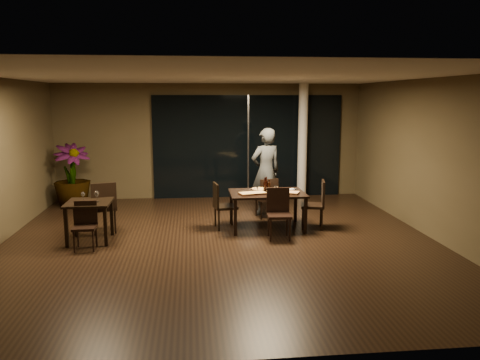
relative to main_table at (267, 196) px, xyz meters
name	(u,v)px	position (x,y,z in m)	size (l,w,h in m)	color
ground	(221,242)	(-1.00, -0.80, -0.68)	(8.00, 8.00, 0.00)	black
wall_back	(210,141)	(-1.00, 3.25, 0.82)	(8.00, 0.10, 3.00)	#443A24
wall_front	(247,218)	(-1.00, -4.85, 0.82)	(8.00, 0.10, 3.00)	#443A24
wall_right	(434,158)	(3.05, -0.80, 0.82)	(0.10, 8.00, 3.00)	#443A24
ceiling	(219,75)	(-1.00, -0.80, 2.34)	(8.00, 8.00, 0.04)	silver
window_panel	(248,147)	(0.00, 3.16, 0.67)	(5.00, 0.06, 2.70)	black
column	(303,142)	(1.40, 2.85, 0.82)	(0.24, 0.24, 3.00)	white
main_table	(267,196)	(0.00, 0.00, 0.00)	(1.50, 1.00, 0.75)	black
side_table	(89,208)	(-3.40, -0.50, -0.05)	(0.80, 0.80, 0.75)	black
chair_main_far	(267,196)	(0.14, 0.81, -0.17)	(0.49, 0.49, 0.90)	black
chair_main_near	(279,210)	(0.12, -0.64, -0.15)	(0.46, 0.46, 0.95)	black
chair_main_left	(221,203)	(-0.92, 0.10, -0.15)	(0.50, 0.50, 0.94)	black
chair_main_right	(317,202)	(1.01, -0.08, -0.13)	(0.54, 0.54, 0.98)	black
chair_side_far	(104,205)	(-3.23, 0.00, -0.10)	(0.59, 0.59, 1.02)	black
chair_side_near	(85,223)	(-3.39, -0.93, -0.21)	(0.40, 0.40, 0.84)	black
diner	(266,171)	(0.17, 1.24, 0.31)	(0.67, 0.44, 1.97)	#313436
potted_plant	(72,176)	(-4.40, 2.44, 0.09)	(0.84, 0.84, 1.54)	#1A4F1B
pizza_board_left	(253,194)	(-0.32, -0.16, 0.08)	(0.51, 0.26, 0.01)	#422315
pizza_board_right	(286,193)	(0.37, -0.14, 0.08)	(0.49, 0.25, 0.01)	#442A16
oblong_pizza_left	(253,193)	(-0.32, -0.16, 0.10)	(0.49, 0.24, 0.02)	maroon
oblong_pizza_right	(286,192)	(0.37, -0.14, 0.10)	(0.47, 0.23, 0.02)	maroon
round_pizza	(259,189)	(-0.11, 0.32, 0.08)	(0.32, 0.32, 0.01)	#B62E14
bottle_a	(265,185)	(-0.03, 0.08, 0.22)	(0.06, 0.06, 0.29)	black
bottle_b	(269,186)	(0.05, 0.05, 0.20)	(0.06, 0.06, 0.26)	black
bottle_c	(266,184)	(-0.01, 0.09, 0.22)	(0.07, 0.07, 0.30)	black
tumbler_left	(256,189)	(-0.21, 0.10, 0.12)	(0.08, 0.08, 0.10)	white
tumbler_right	(276,188)	(0.21, 0.17, 0.12)	(0.08, 0.08, 0.09)	white
napkin_near	(293,193)	(0.51, -0.13, 0.08)	(0.18, 0.10, 0.01)	silver
napkin_far	(292,189)	(0.56, 0.23, 0.08)	(0.18, 0.10, 0.01)	white
wine_glass_a	(83,197)	(-3.51, -0.43, 0.15)	(0.07, 0.07, 0.16)	white
wine_glass_b	(97,197)	(-3.24, -0.55, 0.17)	(0.09, 0.09, 0.20)	white
side_napkin	(89,204)	(-3.35, -0.75, 0.08)	(0.18, 0.11, 0.01)	white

